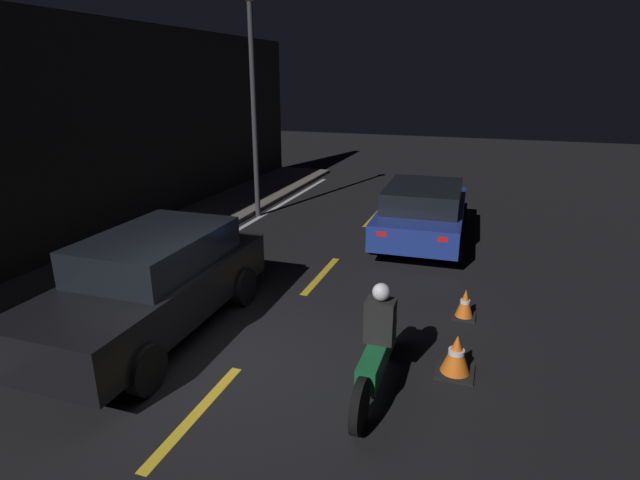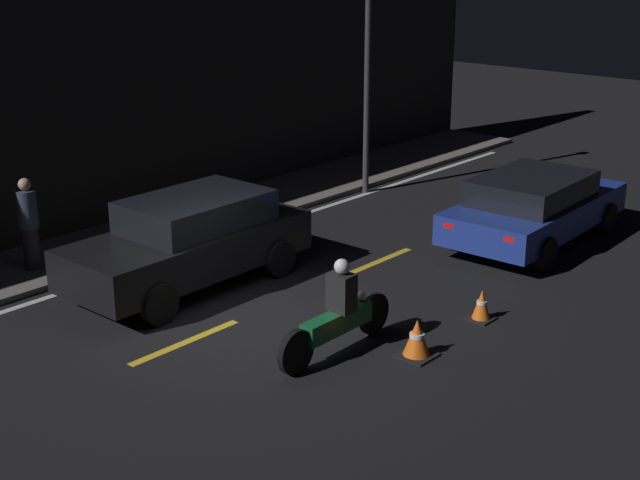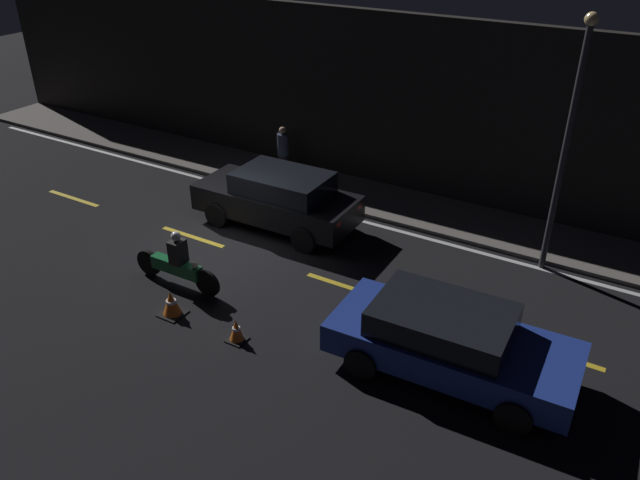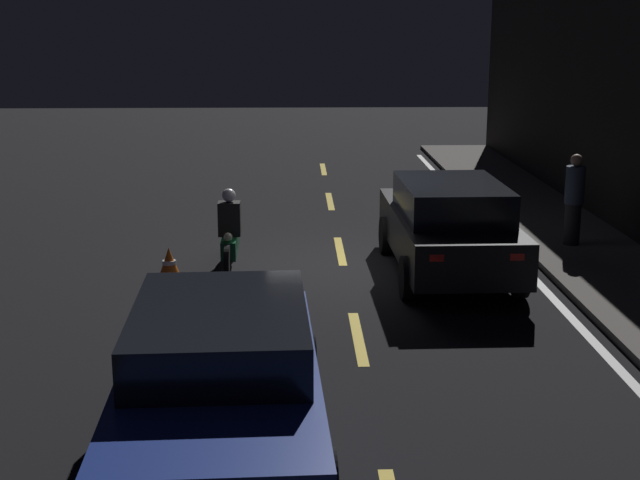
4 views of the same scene
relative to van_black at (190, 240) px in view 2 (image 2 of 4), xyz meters
name	(u,v)px [view 2 (image 2 of 4)]	position (x,y,z in m)	size (l,w,h in m)	color
ground_plane	(236,321)	(-0.56, -1.66, -0.82)	(56.00, 56.00, 0.00)	black
raised_curb	(74,255)	(-0.56, 2.66, -0.76)	(28.00, 2.12, 0.11)	#605B56
building_front	(25,115)	(-0.56, 3.87, 1.69)	(28.00, 0.30, 5.00)	black
lane_dash_c	(186,342)	(-1.56, -1.66, -0.81)	(2.00, 0.14, 0.01)	gold
lane_dash_d	(376,262)	(2.94, -1.66, -0.81)	(2.00, 0.14, 0.01)	gold
lane_dash_e	(504,209)	(7.44, -1.66, -0.81)	(2.00, 0.14, 0.01)	gold
lane_solid_kerb	(117,275)	(-0.56, 1.36, -0.81)	(25.20, 0.14, 0.01)	silver
van_black	(190,240)	(0.00, 0.00, 0.00)	(4.35, 1.92, 1.54)	black
sedan_blue	(534,206)	(5.88, -3.19, -0.08)	(4.49, 2.11, 1.36)	navy
motorcycle	(337,316)	(-0.34, -3.53, -0.26)	(2.35, 0.36, 1.39)	black
traffic_cone_near	(417,339)	(0.31, -4.45, -0.54)	(0.50, 0.50, 0.56)	black
traffic_cone_mid	(482,305)	(2.01, -4.45, -0.58)	(0.37, 0.37, 0.49)	black
pedestrian	(29,223)	(-1.50, 2.49, 0.12)	(0.34, 0.34, 1.63)	black
street_lamp	(368,51)	(6.51, 1.46, 2.42)	(0.28, 0.28, 5.76)	#333338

